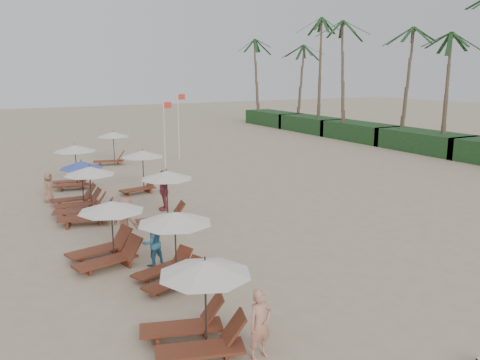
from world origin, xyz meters
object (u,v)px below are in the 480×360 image
lounger_station_4 (77,186)px  beachgoer_far_b (48,187)px  beachgoer_far_a (164,190)px  lounger_station_3 (84,198)px  lounger_station_0 (196,306)px  inland_station_0 (164,192)px  beachgoer_mid_a (152,243)px  flag_pole_near (165,130)px  beachgoer_near (260,324)px  lounger_station_1 (170,245)px  beachgoer_mid_b (125,219)px  lounger_station_5 (72,166)px  lounger_station_2 (105,234)px  inland_station_2 (111,145)px  inland_station_1 (140,166)px

lounger_station_4 → beachgoer_far_b: bearing=124.3°
lounger_station_4 → beachgoer_far_b: (-1.07, 1.57, -0.26)m
beachgoer_far_a → lounger_station_3: bearing=-83.9°
lounger_station_0 → beachgoer_far_a: size_ratio=1.39×
inland_station_0 → beachgoer_far_b: inland_station_0 is taller
beachgoer_mid_a → flag_pole_near: (6.41, 16.02, 1.73)m
beachgoer_mid_a → beachgoer_near: bearing=77.3°
lounger_station_1 → beachgoer_mid_a: 1.62m
lounger_station_3 → beachgoer_far_a: lounger_station_3 is taller
beachgoer_mid_b → beachgoer_far_b: bearing=-22.3°
lounger_station_5 → beachgoer_near: (0.44, -19.45, -0.42)m
lounger_station_0 → lounger_station_2: lounger_station_0 is taller
inland_station_0 → beachgoer_far_b: (-3.78, 6.04, -0.62)m
lounger_station_3 → inland_station_0: bearing=-33.8°
inland_station_0 → beachgoer_mid_b: (-2.09, -1.41, -0.52)m
lounger_station_2 → beachgoer_mid_b: bearing=56.9°
lounger_station_0 → beachgoer_far_b: bearing=93.7°
lounger_station_4 → lounger_station_5: size_ratio=0.96×
lounger_station_1 → beachgoer_far_a: 8.23m
lounger_station_2 → beachgoer_far_a: bearing=52.6°
beachgoer_mid_b → inland_station_0: bearing=-91.2°
lounger_station_3 → flag_pole_near: 12.32m
lounger_station_4 → beachgoer_near: (1.02, -15.19, -0.19)m
lounger_station_1 → lounger_station_2: lounger_station_1 is taller
lounger_station_0 → inland_station_2: inland_station_2 is taller
inland_station_2 → beachgoer_mid_a: bearing=-100.7°
lounger_station_5 → inland_station_0: lounger_station_5 is taller
lounger_station_1 → beachgoer_mid_a: size_ratio=1.62×
lounger_station_3 → beachgoer_far_b: bearing=102.1°
lounger_station_2 → inland_station_0: 4.68m
lounger_station_0 → beachgoer_mid_a: bearing=81.7°
beachgoer_far_a → lounger_station_2: bearing=-31.1°
lounger_station_5 → inland_station_0: 8.98m
lounger_station_1 → flag_pole_near: (6.39, 17.59, 1.33)m
lounger_station_0 → lounger_station_4: bearing=89.8°
inland_station_2 → beachgoer_mid_a: 19.39m
beachgoer_mid_a → beachgoer_mid_b: (-0.09, 2.88, 0.06)m
beachgoer_near → beachgoer_mid_b: bearing=84.3°
lounger_station_4 → beachgoer_near: bearing=-86.1°
lounger_station_0 → beachgoer_mid_a: 5.41m
lounger_station_1 → lounger_station_3: lounger_station_3 is taller
lounger_station_0 → lounger_station_4: lounger_station_4 is taller
lounger_station_0 → beachgoer_near: size_ratio=1.61×
beachgoer_mid_b → beachgoer_mid_a: bearing=146.7°
inland_station_1 → beachgoer_mid_b: 7.82m
lounger_station_0 → beachgoer_near: lounger_station_0 is taller
lounger_station_5 → inland_station_0: (2.12, -8.72, 0.13)m
lounger_station_1 → lounger_station_4: 10.35m
lounger_station_5 → inland_station_1: bearing=-44.3°
lounger_station_3 → beachgoer_mid_b: bearing=-76.3°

